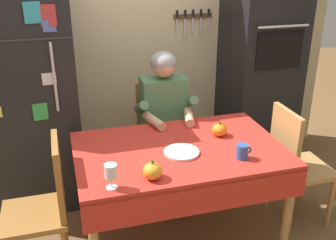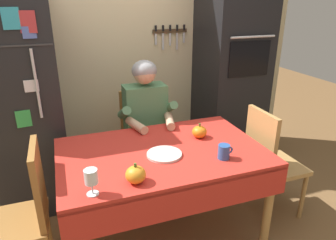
{
  "view_description": "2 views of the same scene",
  "coord_description": "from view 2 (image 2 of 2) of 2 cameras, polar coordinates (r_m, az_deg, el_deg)",
  "views": [
    {
      "loc": [
        -0.73,
        -2.18,
        1.99
      ],
      "look_at": [
        -0.03,
        0.29,
        0.87
      ],
      "focal_mm": 42.69,
      "sensor_mm": 36.0,
      "label": 1
    },
    {
      "loc": [
        -0.6,
        -1.7,
        1.72
      ],
      "look_at": [
        0.1,
        0.24,
        0.9
      ],
      "focal_mm": 32.85,
      "sensor_mm": 36.0,
      "label": 2
    }
  ],
  "objects": [
    {
      "name": "seated_person",
      "position": [
        2.66,
        -3.82,
        -0.01
      ],
      "size": [
        0.47,
        0.55,
        1.25
      ],
      "color": "#38384C",
      "rests_on": "ground"
    },
    {
      "name": "back_wall_assembly",
      "position": [
        3.14,
        -7.88,
        13.86
      ],
      "size": [
        3.7,
        0.13,
        2.6
      ],
      "color": "beige",
      "rests_on": "ground"
    },
    {
      "name": "wine_glass",
      "position": [
        1.68,
        -14.08,
        -10.34
      ],
      "size": [
        0.07,
        0.07,
        0.15
      ],
      "color": "white",
      "rests_on": "dining_table"
    },
    {
      "name": "pumpkin_medium",
      "position": [
        2.31,
        5.85,
        -2.2
      ],
      "size": [
        0.11,
        0.11,
        0.11
      ],
      "color": "orange",
      "rests_on": "dining_table"
    },
    {
      "name": "chair_left_side",
      "position": [
        2.13,
        -24.95,
        -15.1
      ],
      "size": [
        0.4,
        0.4,
        0.93
      ],
      "color": "#9E6B33",
      "rests_on": "ground"
    },
    {
      "name": "chair_right_side",
      "position": [
        2.62,
        18.21,
        -6.92
      ],
      "size": [
        0.4,
        0.4,
        0.93
      ],
      "color": "tan",
      "rests_on": "ground"
    },
    {
      "name": "serving_tray",
      "position": [
        2.06,
        -0.69,
        -6.38
      ],
      "size": [
        0.23,
        0.23,
        0.02
      ],
      "primitive_type": "cylinder",
      "color": "silver",
      "rests_on": "dining_table"
    },
    {
      "name": "dining_table",
      "position": [
        2.15,
        -0.93,
        -7.85
      ],
      "size": [
        1.4,
        0.9,
        0.74
      ],
      "color": "tan",
      "rests_on": "ground"
    },
    {
      "name": "wall_oven",
      "position": [
        3.23,
        11.59,
        9.33
      ],
      "size": [
        0.6,
        0.64,
        2.1
      ],
      "color": "black",
      "rests_on": "ground"
    },
    {
      "name": "refrigerator",
      "position": [
        2.8,
        -26.02,
        2.47
      ],
      "size": [
        0.68,
        0.71,
        1.8
      ],
      "color": "black",
      "rests_on": "ground"
    },
    {
      "name": "coffee_mug",
      "position": [
        2.04,
        10.36,
        -5.81
      ],
      "size": [
        0.1,
        0.08,
        0.1
      ],
      "color": "#2D569E",
      "rests_on": "dining_table"
    },
    {
      "name": "pumpkin_large",
      "position": [
        1.77,
        -6.02,
        -10.04
      ],
      "size": [
        0.12,
        0.12,
        0.12
      ],
      "color": "orange",
      "rests_on": "dining_table"
    },
    {
      "name": "chair_behind_person",
      "position": [
        2.91,
        -4.75,
        -2.85
      ],
      "size": [
        0.4,
        0.4,
        0.93
      ],
      "color": "#9E6B33",
      "rests_on": "ground"
    }
  ]
}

